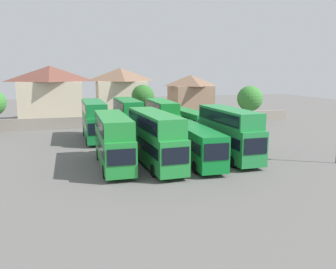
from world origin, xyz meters
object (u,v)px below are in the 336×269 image
(tree_right_of_lot, at_px, (250,99))
(bus_5, at_px, (94,118))
(bus_1, at_px, (113,138))
(house_terrace_right, at_px, (190,95))
(bus_6, at_px, (128,116))
(bus_4, at_px, (229,131))
(tree_left_of_lot, at_px, (143,96))
(bus_8, at_px, (189,121))
(bus_2, at_px, (155,136))
(house_terrace_centre, at_px, (121,93))
(bus_3, at_px, (195,143))
(bus_7, at_px, (162,116))
(house_terrace_left, at_px, (51,93))

(tree_right_of_lot, bearing_deg, bus_5, -162.89)
(bus_1, distance_m, house_terrace_right, 38.45)
(bus_6, distance_m, tree_right_of_lot, 23.41)
(bus_4, bearing_deg, tree_left_of_lot, -173.93)
(bus_8, distance_m, tree_left_of_lot, 13.48)
(bus_2, distance_m, bus_6, 14.59)
(house_terrace_centre, relative_size, tree_left_of_lot, 1.43)
(house_terrace_centre, distance_m, tree_right_of_lot, 23.63)
(bus_8, relative_size, tree_right_of_lot, 1.71)
(house_terrace_centre, bearing_deg, bus_4, -80.19)
(bus_3, relative_size, bus_8, 1.01)
(bus_3, relative_size, bus_6, 1.08)
(bus_1, relative_size, bus_4, 1.01)
(bus_4, bearing_deg, bus_2, -87.28)
(bus_6, distance_m, bus_7, 4.65)
(bus_5, height_order, house_terrace_centre, house_terrace_centre)
(bus_1, relative_size, house_terrace_left, 0.93)
(bus_7, bearing_deg, bus_1, -29.25)
(bus_4, height_order, tree_right_of_lot, tree_right_of_lot)
(bus_4, xyz_separation_m, house_terrace_centre, (-5.95, 34.38, 1.90))
(house_terrace_left, xyz_separation_m, house_terrace_right, (25.87, -0.94, -0.85))
(house_terrace_left, bearing_deg, bus_8, -47.42)
(bus_8, bearing_deg, tree_left_of_lot, -166.70)
(bus_7, distance_m, tree_right_of_lot, 19.10)
(bus_6, xyz_separation_m, house_terrace_centre, (2.03, 20.34, 1.89))
(house_terrace_right, bearing_deg, tree_right_of_lot, -60.13)
(bus_2, relative_size, bus_8, 1.05)
(bus_2, bearing_deg, bus_5, -165.19)
(bus_6, relative_size, house_terrace_right, 1.27)
(bus_7, distance_m, house_terrace_right, 22.13)
(bus_1, height_order, tree_left_of_lot, tree_left_of_lot)
(house_terrace_left, bearing_deg, bus_2, -73.00)
(bus_6, relative_size, house_terrace_left, 0.91)
(bus_4, xyz_separation_m, house_terrace_left, (-18.43, 34.28, 2.08))
(bus_4, relative_size, bus_8, 0.95)
(bus_5, bearing_deg, bus_7, 91.70)
(house_terrace_left, relative_size, house_terrace_centre, 1.19)
(bus_4, height_order, house_terrace_left, house_terrace_left)
(bus_8, height_order, tree_right_of_lot, tree_right_of_lot)
(bus_7, bearing_deg, house_terrace_centre, -171.56)
(bus_1, height_order, bus_6, bus_6)
(bus_8, bearing_deg, bus_3, -20.59)
(bus_2, bearing_deg, bus_3, 85.00)
(bus_6, bearing_deg, bus_2, 0.25)
(bus_2, relative_size, tree_right_of_lot, 1.79)
(bus_8, bearing_deg, house_terrace_left, -141.33)
(house_terrace_left, distance_m, tree_left_of_lot, 16.99)
(house_terrace_centre, distance_m, tree_left_of_lot, 8.45)
(bus_8, height_order, house_terrace_left, house_terrace_left)
(bus_3, xyz_separation_m, house_terrace_left, (-14.62, 34.96, 2.94))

